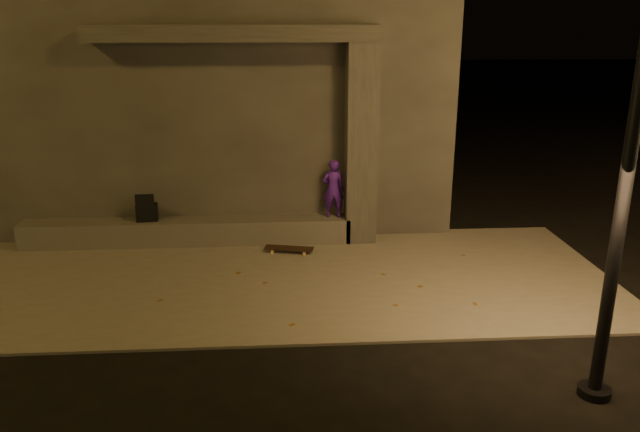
{
  "coord_description": "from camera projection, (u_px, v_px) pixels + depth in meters",
  "views": [
    {
      "loc": [
        0.22,
        -7.3,
        3.99
      ],
      "look_at": [
        0.84,
        2.0,
        1.06
      ],
      "focal_mm": 35.0,
      "sensor_mm": 36.0,
      "label": 1
    }
  ],
  "objects": [
    {
      "name": "skateboarder",
      "position": [
        333.0,
        189.0,
        11.47
      ],
      "size": [
        0.4,
        0.26,
        1.09
      ],
      "primitive_type": "imported",
      "rotation": [
        0.0,
        0.0,
        3.13
      ],
      "color": "#421796",
      "rests_on": "ledge"
    },
    {
      "name": "sidewalk",
      "position": [
        268.0,
        279.0,
        10.03
      ],
      "size": [
        11.0,
        4.4,
        0.04
      ],
      "primitive_type": "cube",
      "color": "slate",
      "rests_on": "ground"
    },
    {
      "name": "canopy",
      "position": [
        234.0,
        33.0,
        10.58
      ],
      "size": [
        5.0,
        0.7,
        0.28
      ],
      "primitive_type": "cube",
      "color": "#383533",
      "rests_on": "column"
    },
    {
      "name": "ledge",
      "position": [
        188.0,
        231.0,
        11.53
      ],
      "size": [
        6.0,
        0.55,
        0.45
      ],
      "primitive_type": "cube",
      "color": "#54534D",
      "rests_on": "sidewalk"
    },
    {
      "name": "ground",
      "position": [
        266.0,
        340.0,
        8.13
      ],
      "size": [
        120.0,
        120.0,
        0.0
      ],
      "primitive_type": "plane",
      "color": "black",
      "rests_on": "ground"
    },
    {
      "name": "backpack",
      "position": [
        147.0,
        211.0,
        11.36
      ],
      "size": [
        0.39,
        0.27,
        0.52
      ],
      "rotation": [
        0.0,
        0.0,
        0.09
      ],
      "color": "black",
      "rests_on": "ledge"
    },
    {
      "name": "column",
      "position": [
        361.0,
        145.0,
        11.26
      ],
      "size": [
        0.55,
        0.55,
        3.6
      ],
      "primitive_type": "cube",
      "color": "#383533",
      "rests_on": "sidewalk"
    },
    {
      "name": "building",
      "position": [
        221.0,
        87.0,
        13.47
      ],
      "size": [
        9.0,
        5.1,
        5.22
      ],
      "color": "#383533",
      "rests_on": "ground"
    },
    {
      "name": "skateboard",
      "position": [
        289.0,
        249.0,
        11.07
      ],
      "size": [
        0.9,
        0.41,
        0.1
      ],
      "rotation": [
        0.0,
        0.0,
        -0.22
      ],
      "color": "black",
      "rests_on": "sidewalk"
    }
  ]
}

